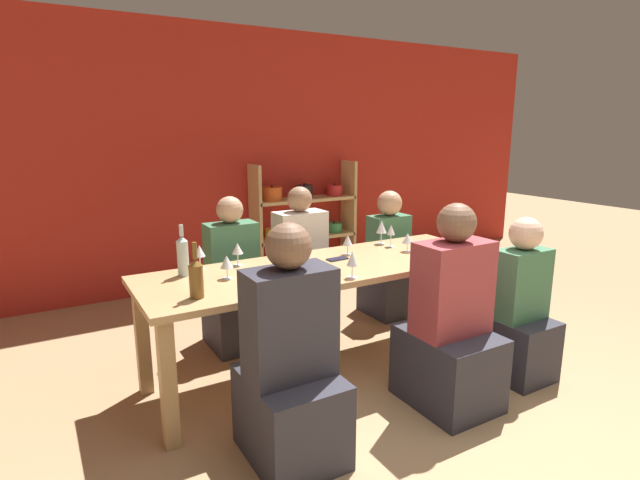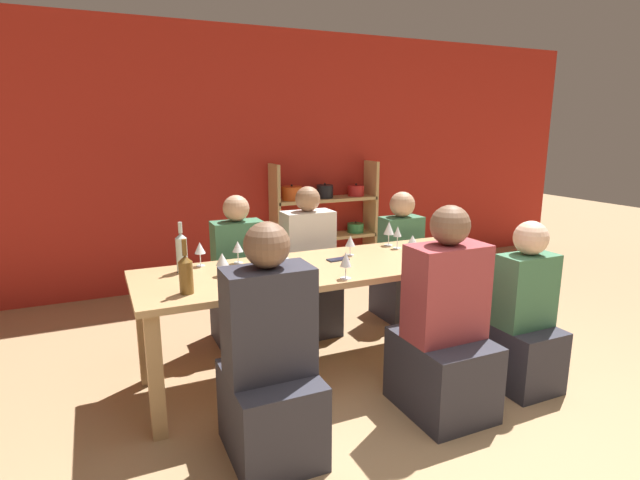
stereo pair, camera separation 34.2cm
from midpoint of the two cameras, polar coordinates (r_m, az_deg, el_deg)
name	(u,v)px [view 2 (the right image)]	position (r m, az deg, el deg)	size (l,w,h in m)	color
wall_back_red	(250,158)	(5.48, -6.25, 9.26)	(8.80, 0.06, 2.70)	red
shelf_unit	(322,229)	(5.69, 1.90, 1.27)	(1.23, 0.30, 1.29)	tan
dining_table	(326,278)	(3.39, 3.59, -4.36)	(2.50, 0.82, 0.77)	tan
wine_bottle_green	(182,252)	(3.25, -12.67, -1.34)	(0.07, 0.07, 0.32)	#B2C6C1
wine_bottle_dark	(186,273)	(2.81, -11.76, -3.81)	(0.08, 0.08, 0.31)	brown
wine_glass_empty_a	(285,242)	(3.48, -1.25, -0.27)	(0.07, 0.07, 0.17)	white
wine_glass_red_a	(200,249)	(3.36, -10.78, -1.02)	(0.07, 0.07, 0.16)	white
wine_glass_red_b	(346,260)	(3.04, 6.19, -2.37)	(0.07, 0.07, 0.17)	white
wine_glass_red_c	(350,242)	(3.60, 6.20, -0.21)	(0.07, 0.07, 0.15)	white
wine_glass_red_d	(389,229)	(3.94, 10.35, 1.24)	(0.08, 0.08, 0.19)	white
wine_glass_red_e	(238,247)	(3.39, -6.57, -0.87)	(0.07, 0.07, 0.15)	white
wine_glass_empty_b	(222,260)	(3.11, -8.06, -2.29)	(0.08, 0.08, 0.15)	white
wine_glass_red_f	(413,241)	(3.72, 13.14, -0.12)	(0.08, 0.08, 0.14)	white
wine_glass_white_a	(398,232)	(3.86, 11.38, 0.83)	(0.06, 0.06, 0.17)	white
cell_phone	(338,259)	(3.48, 4.87, -2.26)	(0.15, 0.08, 0.01)	#1E2338
person_near_a	(443,339)	(3.13, 17.05, -10.86)	(0.46, 0.57, 1.26)	#2D2D38
person_far_a	(308,279)	(4.15, 1.00, -4.55)	(0.41, 0.51, 1.22)	#2D2D38
person_near_b	(270,374)	(2.62, -1.91, -15.12)	(0.44, 0.55, 1.24)	#2D2D38
person_far_b	(239,290)	(3.94, -6.79, -5.70)	(0.38, 0.47, 1.18)	#2D2D38
person_near_c	(522,326)	(3.60, 24.73, -9.00)	(0.37, 0.46, 1.11)	#2D2D38
person_far_c	(400,271)	(4.54, 11.26, -3.48)	(0.36, 0.45, 1.14)	#2D2D38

